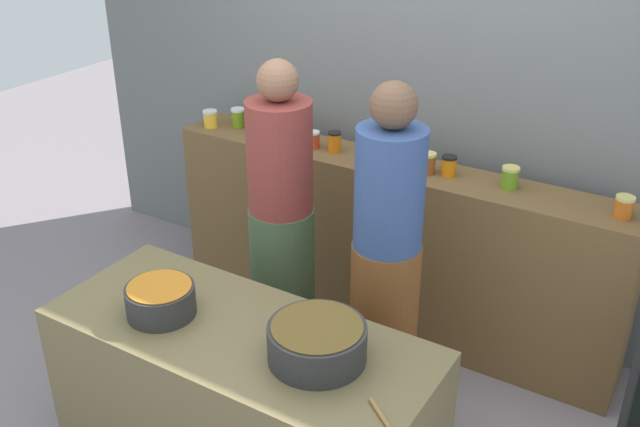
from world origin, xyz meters
The scene contains 21 objects.
storefront_wall centered at (0.00, 1.45, 1.50)m, with size 4.80×0.12×3.00m, color slate.
display_shelf centered at (0.00, 1.10, 0.52)m, with size 2.70×0.36×1.04m, color brown.
prep_table centered at (0.00, -0.30, 0.39)m, with size 1.70×0.70×0.78m, color brown.
preserve_jar_0 centered at (-1.22, 1.04, 1.09)m, with size 0.09×0.09×0.11m.
preserve_jar_1 centered at (-1.08, 1.13, 1.09)m, with size 0.09×0.09×0.12m.
preserve_jar_2 centered at (-0.94, 1.12, 1.11)m, with size 0.09×0.09×0.15m.
preserve_jar_3 centered at (-0.75, 1.13, 1.09)m, with size 0.08×0.08×0.11m.
preserve_jar_4 centered at (-0.63, 1.14, 1.09)m, with size 0.08×0.08×0.10m.
preserve_jar_5 centered at (-0.49, 1.08, 1.09)m, with size 0.07×0.07×0.10m.
preserve_jar_6 centered at (-0.36, 1.09, 1.09)m, with size 0.08×0.08×0.12m.
preserve_jar_7 centered at (-0.08, 1.04, 1.09)m, with size 0.08×0.08×0.10m.
preserve_jar_8 centered at (0.12, 1.03, 1.09)m, with size 0.08×0.08×0.11m.
preserve_jar_9 centered at (0.22, 1.09, 1.09)m, with size 0.08×0.08×0.11m.
preserve_jar_10 centered at (0.33, 1.11, 1.09)m, with size 0.08×0.08×0.11m.
preserve_jar_11 centered at (0.65, 1.13, 1.09)m, with size 0.09×0.09×0.12m.
preserve_jar_12 centered at (1.21, 1.08, 1.09)m, with size 0.09×0.09×0.11m.
cooking_pot_left centered at (-0.36, -0.37, 0.85)m, with size 0.30×0.30×0.14m.
cooking_pot_center centered at (0.38, -0.29, 0.86)m, with size 0.39×0.39×0.16m.
wooden_spoon centered at (0.76, -0.46, 0.79)m, with size 0.02×0.02×0.23m, color #9E703D.
cook_with_tongs centered at (-0.32, 0.49, 0.78)m, with size 0.34×0.34×1.71m.
cook_in_cap centered at (0.32, 0.43, 0.79)m, with size 0.33×0.33×1.72m.
Camera 1 is at (1.59, -2.25, 2.59)m, focal length 40.84 mm.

